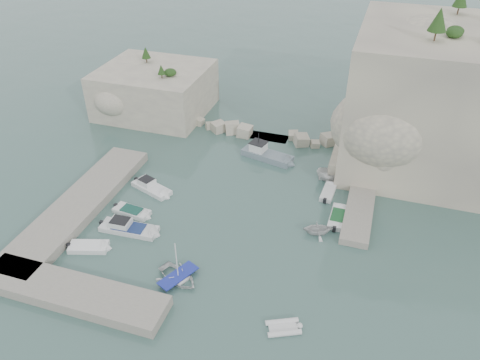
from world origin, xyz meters
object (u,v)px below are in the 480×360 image
(inflatable_dinghy, at_px, (283,329))
(motorboat_d, at_px, (130,231))
(tender_east_c, at_px, (328,194))
(rowboat, at_px, (179,279))
(motorboat_c, at_px, (132,213))
(work_boat, at_px, (267,158))
(motorboat_b, at_px, (152,190))
(tender_east_a, at_px, (317,234))
(motorboat_e, at_px, (89,249))
(tender_east_b, at_px, (337,219))
(tender_east_d, at_px, (336,181))

(inflatable_dinghy, bearing_deg, motorboat_d, 133.41)
(tender_east_c, bearing_deg, rowboat, 151.45)
(motorboat_c, xyz_separation_m, work_boat, (11.44, 16.15, 0.00))
(motorboat_b, bearing_deg, tender_east_c, 36.34)
(rowboat, bearing_deg, tender_east_a, -22.01)
(inflatable_dinghy, relative_size, work_boat, 0.41)
(motorboat_c, xyz_separation_m, inflatable_dinghy, (19.93, -10.20, 0.00))
(motorboat_d, xyz_separation_m, rowboat, (7.92, -4.89, 0.00))
(motorboat_e, xyz_separation_m, tender_east_a, (21.90, 9.54, 0.00))
(motorboat_c, bearing_deg, tender_east_a, 14.90)
(motorboat_b, relative_size, tender_east_b, 1.20)
(motorboat_d, height_order, tender_east_d, tender_east_d)
(work_boat, bearing_deg, motorboat_c, -111.76)
(motorboat_b, xyz_separation_m, motorboat_c, (-0.04, -4.81, 0.00))
(inflatable_dinghy, xyz_separation_m, tender_east_d, (1.09, 23.85, 0.00))
(rowboat, height_order, inflatable_dinghy, rowboat)
(motorboat_d, distance_m, tender_east_c, 23.48)
(motorboat_e, distance_m, inflatable_dinghy, 21.59)
(tender_east_d, distance_m, work_boat, 9.90)
(motorboat_e, height_order, rowboat, rowboat)
(rowboat, xyz_separation_m, tender_east_c, (11.40, 18.23, 0.00))
(motorboat_d, relative_size, inflatable_dinghy, 2.19)
(tender_east_d, bearing_deg, motorboat_e, 117.90)
(rowboat, distance_m, inflatable_dinghy, 11.11)
(tender_east_c, relative_size, work_boat, 0.56)
(tender_east_a, xyz_separation_m, work_boat, (-9.09, 13.20, 0.00))
(rowboat, distance_m, tender_east_b, 19.01)
(rowboat, relative_size, tender_east_c, 1.04)
(motorboat_c, bearing_deg, motorboat_e, -94.96)
(inflatable_dinghy, bearing_deg, tender_east_b, 57.00)
(motorboat_e, height_order, work_boat, work_boat)
(motorboat_d, height_order, tender_east_a, tender_east_a)
(tender_east_a, xyz_separation_m, tender_east_c, (-0.02, 7.61, 0.00))
(motorboat_d, distance_m, motorboat_c, 3.02)
(inflatable_dinghy, distance_m, work_boat, 27.69)
(motorboat_e, height_order, tender_east_b, same)
(motorboat_e, height_order, inflatable_dinghy, motorboat_e)
(motorboat_d, bearing_deg, tender_east_d, 36.84)
(motorboat_b, height_order, inflatable_dinghy, motorboat_b)
(tender_east_c, distance_m, work_boat, 10.66)
(motorboat_d, xyz_separation_m, tender_east_d, (19.83, 16.43, 0.00))
(motorboat_d, bearing_deg, rowboat, -34.48)
(inflatable_dinghy, distance_m, tender_east_d, 23.88)
(motorboat_e, bearing_deg, motorboat_c, 61.67)
(motorboat_e, relative_size, motorboat_c, 0.93)
(tender_east_b, distance_m, tender_east_c, 4.78)
(motorboat_d, distance_m, inflatable_dinghy, 20.15)
(work_boat, bearing_deg, tender_east_c, -18.09)
(inflatable_dinghy, bearing_deg, work_boat, 82.86)
(rowboat, bearing_deg, motorboat_b, 61.09)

